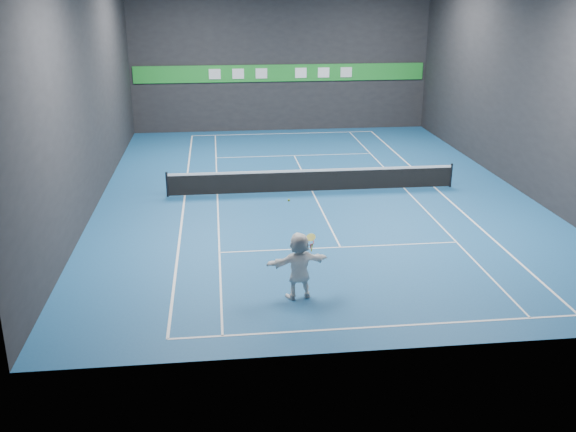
{
  "coord_description": "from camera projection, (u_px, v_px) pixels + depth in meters",
  "views": [
    {
      "loc": [
        -4.09,
        -26.3,
        8.33
      ],
      "look_at": [
        -1.89,
        -7.22,
        1.5
      ],
      "focal_mm": 40.0,
      "sensor_mm": 36.0,
      "label": 1
    }
  ],
  "objects": [
    {
      "name": "service_line_far",
      "position": [
        294.0,
        156.0,
        33.84
      ],
      "size": [
        8.23,
        0.06,
        0.01
      ],
      "primitive_type": "cube",
      "color": "white",
      "rests_on": "ground"
    },
    {
      "name": "sideline_singles_left",
      "position": [
        217.0,
        195.0,
        27.41
      ],
      "size": [
        0.06,
        23.78,
        0.01
      ],
      "primitive_type": "cube",
      "color": "white",
      "rests_on": "ground"
    },
    {
      "name": "baseline_far",
      "position": [
        283.0,
        134.0,
        38.98
      ],
      "size": [
        10.98,
        0.08,
        0.01
      ],
      "primitive_type": "cube",
      "color": "white",
      "rests_on": "ground"
    },
    {
      "name": "sponsor_banner",
      "position": [
        281.0,
        73.0,
        38.79
      ],
      "size": [
        17.64,
        0.11,
        1.0
      ],
      "color": "#1F8F2C",
      "rests_on": "wall_back"
    },
    {
      "name": "sideline_doubles_left",
      "position": [
        185.0,
        196.0,
        27.26
      ],
      "size": [
        0.08,
        23.78,
        0.01
      ],
      "primitive_type": "cube",
      "color": "white",
      "rests_on": "ground"
    },
    {
      "name": "sideline_singles_right",
      "position": [
        404.0,
        188.0,
        28.29
      ],
      "size": [
        0.06,
        23.78,
        0.01
      ],
      "primitive_type": "cube",
      "color": "white",
      "rests_on": "ground"
    },
    {
      "name": "tennis_racket",
      "position": [
        309.0,
        243.0,
        17.87
      ],
      "size": [
        0.44,
        0.4,
        0.53
      ],
      "color": "red",
      "rests_on": "player"
    },
    {
      "name": "player",
      "position": [
        299.0,
        266.0,
        18.02
      ],
      "size": [
        1.9,
        0.93,
        1.96
      ],
      "primitive_type": "imported",
      "rotation": [
        0.0,
        0.0,
        3.34
      ],
      "color": "white",
      "rests_on": "ground"
    },
    {
      "name": "service_line_near",
      "position": [
        340.0,
        247.0,
        21.86
      ],
      "size": [
        8.23,
        0.06,
        0.01
      ],
      "primitive_type": "cube",
      "color": "white",
      "rests_on": "ground"
    },
    {
      "name": "sideline_doubles_right",
      "position": [
        435.0,
        187.0,
        28.44
      ],
      "size": [
        0.08,
        23.78,
        0.01
      ],
      "primitive_type": "cube",
      "color": "white",
      "rests_on": "ground"
    },
    {
      "name": "center_service_line",
      "position": [
        312.0,
        192.0,
        27.85
      ],
      "size": [
        0.06,
        12.8,
        0.01
      ],
      "primitive_type": "cube",
      "color": "white",
      "rests_on": "ground"
    },
    {
      "name": "wall_back",
      "position": [
        281.0,
        56.0,
        38.51
      ],
      "size": [
        18.0,
        0.1,
        9.0
      ],
      "primitive_type": "cube",
      "color": "black",
      "rests_on": "ground"
    },
    {
      "name": "wall_left",
      "position": [
        89.0,
        91.0,
        25.38
      ],
      "size": [
        0.1,
        26.0,
        9.0
      ],
      "primitive_type": "cube",
      "color": "black",
      "rests_on": "ground"
    },
    {
      "name": "ground",
      "position": [
        312.0,
        192.0,
        27.85
      ],
      "size": [
        26.0,
        26.0,
        0.0
      ],
      "primitive_type": "plane",
      "color": "navy",
      "rests_on": "ground"
    },
    {
      "name": "tennis_ball",
      "position": [
        289.0,
        200.0,
        17.56
      ],
      "size": [
        0.07,
        0.07,
        0.07
      ],
      "primitive_type": "sphere",
      "color": "#D1EA27",
      "rests_on": "player"
    },
    {
      "name": "wall_right",
      "position": [
        522.0,
        84.0,
        27.31
      ],
      "size": [
        0.1,
        26.0,
        9.0
      ],
      "primitive_type": "cube",
      "color": "black",
      "rests_on": "ground"
    },
    {
      "name": "wall_front",
      "position": [
        403.0,
        172.0,
        14.18
      ],
      "size": [
        18.0,
        0.1,
        9.0
      ],
      "primitive_type": "cube",
      "color": "black",
      "rests_on": "ground"
    },
    {
      "name": "tennis_net",
      "position": [
        312.0,
        180.0,
        27.67
      ],
      "size": [
        12.5,
        0.1,
        1.07
      ],
      "color": "black",
      "rests_on": "ground"
    },
    {
      "name": "baseline_near",
      "position": [
        380.0,
        327.0,
        16.72
      ],
      "size": [
        10.98,
        0.08,
        0.01
      ],
      "primitive_type": "cube",
      "color": "white",
      "rests_on": "ground"
    }
  ]
}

